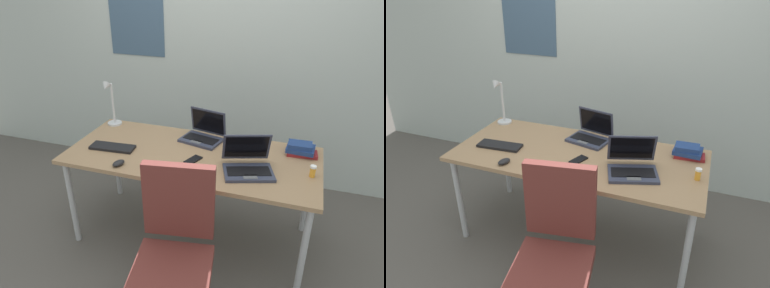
% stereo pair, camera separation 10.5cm
% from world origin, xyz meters
% --- Properties ---
extents(ground_plane, '(12.00, 12.00, 0.00)m').
position_xyz_m(ground_plane, '(0.00, 0.00, 0.00)').
color(ground_plane, '#56514C').
extents(wall_back, '(6.00, 0.13, 2.60)m').
position_xyz_m(wall_back, '(-0.00, 1.10, 1.30)').
color(wall_back, '#B2BCB7').
rests_on(wall_back, ground_plane).
extents(desk, '(1.80, 0.80, 0.74)m').
position_xyz_m(desk, '(0.00, 0.00, 0.68)').
color(desk, '#9E7A56').
rests_on(desk, ground_plane).
extents(desk_lamp, '(0.12, 0.18, 0.40)m').
position_xyz_m(desk_lamp, '(-0.80, 0.28, 0.94)').
color(desk_lamp, silver).
rests_on(desk_lamp, desk).
extents(laptop_near_lamp, '(0.35, 0.30, 0.23)m').
position_xyz_m(laptop_near_lamp, '(0.00, 0.26, 0.79)').
color(laptop_near_lamp, '#33384C').
rests_on(laptop_near_lamp, desk).
extents(laptop_back_left, '(0.40, 0.38, 0.23)m').
position_xyz_m(laptop_back_left, '(0.42, -0.11, 0.79)').
color(laptop_back_left, '#33384C').
rests_on(laptop_back_left, desk).
extents(external_keyboard, '(0.34, 0.14, 0.02)m').
position_xyz_m(external_keyboard, '(-0.59, -0.10, 0.75)').
color(external_keyboard, black).
rests_on(external_keyboard, desk).
extents(computer_mouse, '(0.09, 0.11, 0.03)m').
position_xyz_m(computer_mouse, '(-0.42, -0.31, 0.76)').
color(computer_mouse, black).
rests_on(computer_mouse, desk).
extents(cell_phone, '(0.11, 0.15, 0.01)m').
position_xyz_m(cell_phone, '(0.04, -0.09, 0.74)').
color(cell_phone, black).
rests_on(cell_phone, desk).
extents(pill_bottle, '(0.04, 0.04, 0.08)m').
position_xyz_m(pill_bottle, '(0.83, -0.05, 0.78)').
color(pill_bottle, gold).
rests_on(pill_bottle, desk).
extents(book_stack, '(0.23, 0.17, 0.09)m').
position_xyz_m(book_stack, '(0.74, 0.24, 0.78)').
color(book_stack, maroon).
rests_on(book_stack, desk).
extents(office_chair, '(0.52, 0.57, 0.97)m').
position_xyz_m(office_chair, '(0.13, -0.72, 0.40)').
color(office_chair, black).
rests_on(office_chair, ground_plane).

